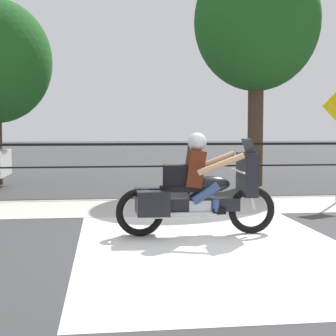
% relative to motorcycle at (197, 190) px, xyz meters
% --- Properties ---
extents(ground_plane, '(120.00, 120.00, 0.00)m').
position_rel_motorcycle_xyz_m(ground_plane, '(0.68, -0.48, -0.69)').
color(ground_plane, '#38383A').
extents(sidewalk_band, '(44.00, 2.40, 0.01)m').
position_rel_motorcycle_xyz_m(sidewalk_band, '(0.68, 2.92, -0.69)').
color(sidewalk_band, '#B7B2A8').
rests_on(sidewalk_band, ground).
extents(crosswalk_band, '(3.73, 6.00, 0.01)m').
position_rel_motorcycle_xyz_m(crosswalk_band, '(0.07, -0.68, -0.69)').
color(crosswalk_band, silver).
rests_on(crosswalk_band, ground).
extents(fence_railing, '(36.00, 0.05, 1.28)m').
position_rel_motorcycle_xyz_m(fence_railing, '(0.68, 4.89, 0.31)').
color(fence_railing, black).
rests_on(fence_railing, ground).
extents(motorcycle, '(2.48, 0.76, 1.58)m').
position_rel_motorcycle_xyz_m(motorcycle, '(0.00, 0.00, 0.00)').
color(motorcycle, black).
rests_on(motorcycle, ground).
extents(tree_behind_sign, '(3.53, 3.53, 6.59)m').
position_rel_motorcycle_xyz_m(tree_behind_sign, '(2.89, 6.61, 3.91)').
color(tree_behind_sign, '#473323').
rests_on(tree_behind_sign, ground).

